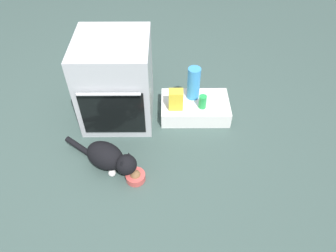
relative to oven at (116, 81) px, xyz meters
The scene contains 8 objects.
ground 0.61m from the oven, 89.77° to the right, with size 8.00×8.00×0.00m, color #384C47.
oven is the anchor object (origin of this frame).
pantry_cabinet 0.74m from the oven, ahead, with size 0.60×0.37×0.14m, color white.
food_bowl 0.82m from the oven, 75.32° to the right, with size 0.15×0.15×0.09m.
cat 0.66m from the oven, 90.89° to the right, with size 0.60×0.39×0.23m.
snack_bag 0.52m from the oven, ahead, with size 0.12×0.09×0.18m, color yellow.
water_bottle 0.66m from the oven, ahead, with size 0.11×0.11×0.30m, color #388CD1.
soda_can 0.75m from the oven, ahead, with size 0.07×0.07×0.12m, color green.
Camera 1 is at (0.42, -1.57, 1.94)m, focal length 33.03 mm.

